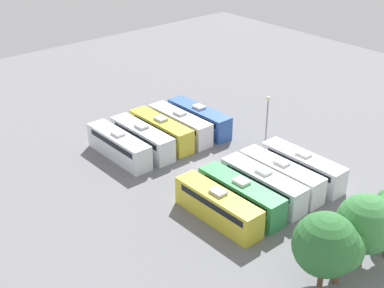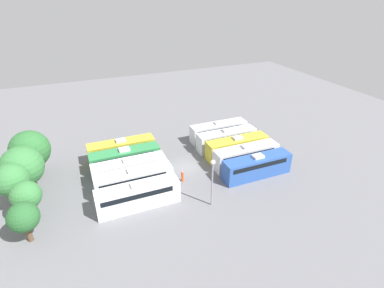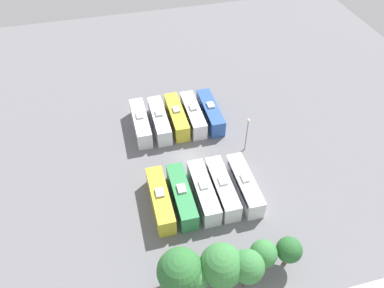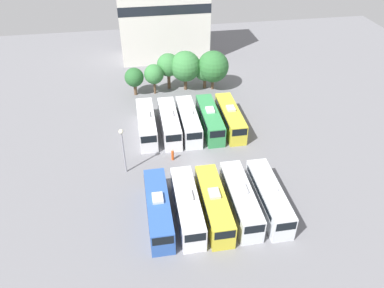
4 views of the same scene
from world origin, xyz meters
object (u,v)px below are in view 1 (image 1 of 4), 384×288
at_px(bus_3, 142,138).
at_px(bus_9, 218,206).
at_px(bus_0, 199,118).
at_px(bus_2, 161,130).
at_px(tree_3, 366,224).
at_px(tree_5, 325,245).
at_px(bus_1, 180,124).
at_px(bus_4, 119,145).
at_px(light_pole, 267,112).
at_px(bus_6, 281,175).
at_px(tree_4, 340,249).
at_px(bus_8, 241,195).
at_px(worker_person, 239,159).
at_px(bus_5, 303,166).
at_px(bus_7, 263,184).

distance_m(bus_3, bus_9, 17.83).
height_order(bus_0, bus_2, same).
height_order(tree_3, tree_5, tree_3).
height_order(bus_1, bus_4, same).
height_order(light_pole, tree_3, tree_3).
bearing_deg(bus_6, bus_1, -90.21).
relative_size(bus_4, tree_4, 1.84).
bearing_deg(bus_4, bus_0, 178.72).
bearing_deg(bus_8, worker_person, -134.08).
distance_m(bus_9, light_pole, 18.55).
bearing_deg(tree_5, bus_0, -112.90).
relative_size(bus_2, bus_6, 1.00).
distance_m(bus_3, bus_6, 18.74).
relative_size(bus_4, tree_3, 1.46).
bearing_deg(bus_3, tree_5, 83.90).
bearing_deg(light_pole, bus_4, -29.75).
distance_m(bus_1, bus_3, 6.28).
distance_m(bus_5, bus_6, 3.46).
bearing_deg(bus_3, worker_person, 121.61).
relative_size(bus_7, tree_3, 1.46).
bearing_deg(bus_2, tree_4, 80.68).
height_order(bus_1, light_pole, light_pole).
distance_m(bus_3, tree_5, 30.69).
bearing_deg(bus_2, bus_3, 3.96).
relative_size(bus_4, bus_6, 1.00).
xyz_separation_m(bus_4, bus_7, (-6.65, 17.87, 0.00)).
bearing_deg(worker_person, bus_5, 112.85).
height_order(bus_1, bus_6, same).
bearing_deg(bus_1, bus_0, 177.39).
bearing_deg(bus_3, bus_7, 100.47).
distance_m(bus_6, bus_9, 9.46).
distance_m(bus_3, bus_7, 17.97).
relative_size(bus_4, tree_5, 1.47).
bearing_deg(bus_3, tree_3, 93.06).
distance_m(bus_3, tree_4, 31.14).
relative_size(bus_3, bus_4, 1.00).
bearing_deg(bus_2, tree_3, 87.14).
relative_size(bus_2, tree_5, 1.47).
bearing_deg(bus_2, worker_person, 107.19).
distance_m(bus_1, bus_7, 17.98).
distance_m(light_pole, tree_5, 26.74).
height_order(bus_3, bus_5, same).
bearing_deg(bus_7, bus_4, -69.58).
distance_m(bus_0, tree_5, 33.01).
height_order(bus_2, bus_8, same).
distance_m(bus_1, bus_6, 17.73).
relative_size(bus_3, bus_6, 1.00).
height_order(light_pole, tree_4, light_pole).
relative_size(bus_4, light_pole, 1.56).
distance_m(bus_2, bus_7, 17.90).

